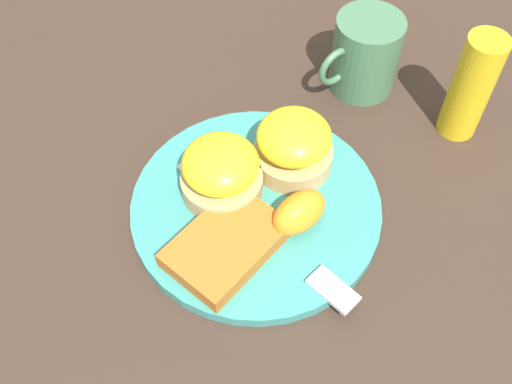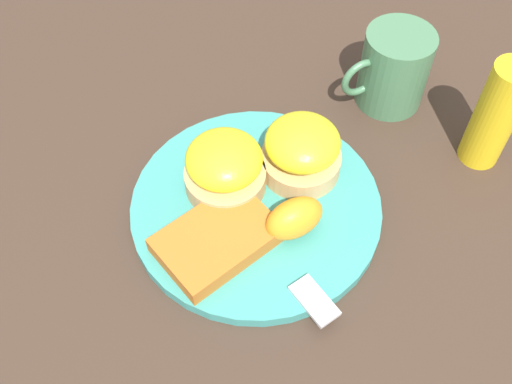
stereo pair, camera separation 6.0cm
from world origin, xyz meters
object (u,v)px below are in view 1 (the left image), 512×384
at_px(hashbrown_patty, 226,244).
at_px(condiment_bottle, 471,87).
at_px(orange_wedge, 299,212).
at_px(sandwich_benedict_right, 221,172).
at_px(cup, 364,55).
at_px(fork, 271,241).
at_px(sandwich_benedict_left, 293,145).

height_order(hashbrown_patty, condiment_bottle, condiment_bottle).
bearing_deg(orange_wedge, sandwich_benedict_right, -64.62).
bearing_deg(cup, orange_wedge, 32.72).
distance_m(fork, cup, 0.26).
xyz_separation_m(sandwich_benedict_left, orange_wedge, (0.04, 0.07, -0.01)).
bearing_deg(condiment_bottle, hashbrown_patty, -2.30).
xyz_separation_m(sandwich_benedict_left, hashbrown_patty, (0.12, 0.05, -0.02)).
bearing_deg(sandwich_benedict_right, condiment_bottle, 164.89).
relative_size(sandwich_benedict_right, condiment_bottle, 0.65).
xyz_separation_m(hashbrown_patty, fork, (-0.04, 0.02, -0.01)).
xyz_separation_m(sandwich_benedict_right, hashbrown_patty, (0.04, 0.06, -0.02)).
height_order(fork, condiment_bottle, condiment_bottle).
bearing_deg(sandwich_benedict_left, fork, 40.57).
relative_size(sandwich_benedict_right, hashbrown_patty, 0.75).
distance_m(orange_wedge, fork, 0.04).
xyz_separation_m(hashbrown_patty, condiment_bottle, (-0.31, 0.01, 0.04)).
relative_size(orange_wedge, cup, 0.55).
bearing_deg(condiment_bottle, sandwich_benedict_left, -17.07).
distance_m(hashbrown_patty, condiment_bottle, 0.31).
bearing_deg(condiment_bottle, orange_wedge, 1.33).
height_order(sandwich_benedict_right, condiment_bottle, condiment_bottle).
xyz_separation_m(orange_wedge, fork, (0.03, 0.00, -0.02)).
distance_m(hashbrown_patty, fork, 0.05).
distance_m(sandwich_benedict_right, condiment_bottle, 0.29).
height_order(orange_wedge, fork, orange_wedge).
bearing_deg(sandwich_benedict_left, sandwich_benedict_right, -10.23).
bearing_deg(condiment_bottle, cup, -69.87).
relative_size(sandwich_benedict_left, fork, 0.36).
relative_size(hashbrown_patty, cup, 1.03).
bearing_deg(hashbrown_patty, fork, 155.37).
bearing_deg(orange_wedge, cup, -147.28).
distance_m(orange_wedge, cup, 0.23).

